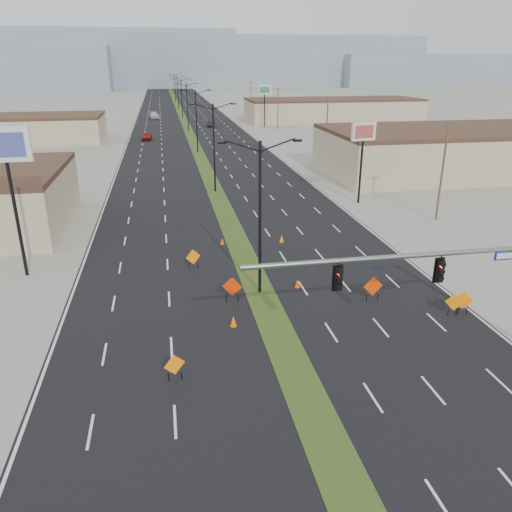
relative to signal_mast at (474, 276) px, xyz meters
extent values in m
plane|color=gray|center=(-8.56, -2.00, -4.79)|extent=(600.00, 600.00, 0.00)
cube|color=black|center=(-8.56, 98.00, -4.79)|extent=(25.00, 400.00, 0.02)
cube|color=#394D1B|center=(-8.56, 98.00, -4.79)|extent=(2.00, 400.00, 0.04)
cube|color=#C0B089|center=(-40.56, 83.00, -2.54)|extent=(30.00, 14.00, 4.50)
cube|color=#C0B089|center=(25.44, 43.00, -2.04)|extent=(36.00, 18.00, 5.50)
cube|color=#C0B089|center=(29.44, 108.00, -2.29)|extent=(44.00, 16.00, 5.00)
cube|color=gray|center=(31.44, 298.00, 9.21)|extent=(220.00, 50.00, 28.00)
cube|color=gray|center=(171.44, 288.00, 4.21)|extent=(160.00, 50.00, 18.00)
cube|color=gray|center=(-38.56, 318.00, 11.21)|extent=(140.00, 50.00, 32.00)
cylinder|color=slate|center=(-3.36, 0.00, 1.31)|extent=(16.00, 0.24, 0.24)
cube|color=navy|center=(1.84, -0.02, 0.99)|extent=(1.90, 0.04, 0.45)
cube|color=black|center=(-6.86, 0.00, 0.43)|extent=(0.50, 0.28, 1.30)
sphere|color=#FF0C05|center=(-6.86, -0.16, 0.78)|extent=(0.22, 0.22, 0.22)
cube|color=black|center=(-1.86, 0.00, 0.43)|extent=(0.50, 0.28, 1.30)
sphere|color=#FF0C05|center=(-1.86, -0.16, 0.78)|extent=(0.22, 0.22, 0.22)
cylinder|color=black|center=(-8.56, 10.00, 0.21)|extent=(0.20, 0.20, 10.00)
cube|color=black|center=(-10.86, 10.00, 5.16)|extent=(0.55, 0.24, 0.14)
cube|color=black|center=(-6.26, 10.00, 5.16)|extent=(0.55, 0.24, 0.14)
cylinder|color=black|center=(-8.56, 38.00, 0.21)|extent=(0.20, 0.20, 10.00)
cube|color=black|center=(-10.86, 38.00, 5.16)|extent=(0.55, 0.24, 0.14)
cube|color=black|center=(-6.26, 38.00, 5.16)|extent=(0.55, 0.24, 0.14)
cylinder|color=black|center=(-8.56, 66.00, 0.21)|extent=(0.20, 0.20, 10.00)
cube|color=black|center=(-10.86, 66.00, 5.16)|extent=(0.55, 0.24, 0.14)
cube|color=black|center=(-6.26, 66.00, 5.16)|extent=(0.55, 0.24, 0.14)
cylinder|color=black|center=(-8.56, 94.00, 0.21)|extent=(0.20, 0.20, 10.00)
cube|color=black|center=(-10.86, 94.00, 5.16)|extent=(0.55, 0.24, 0.14)
cube|color=black|center=(-6.26, 94.00, 5.16)|extent=(0.55, 0.24, 0.14)
cylinder|color=black|center=(-8.56, 122.00, 0.21)|extent=(0.20, 0.20, 10.00)
cube|color=black|center=(-10.86, 122.00, 5.16)|extent=(0.55, 0.24, 0.14)
cube|color=black|center=(-6.26, 122.00, 5.16)|extent=(0.55, 0.24, 0.14)
cylinder|color=black|center=(-8.56, 150.00, 0.21)|extent=(0.20, 0.20, 10.00)
cube|color=black|center=(-10.86, 150.00, 5.16)|extent=(0.55, 0.24, 0.14)
cube|color=black|center=(-6.26, 150.00, 5.16)|extent=(0.55, 0.24, 0.14)
cylinder|color=black|center=(-8.56, 178.00, 0.21)|extent=(0.20, 0.20, 10.00)
cube|color=black|center=(-10.86, 178.00, 5.16)|extent=(0.55, 0.24, 0.14)
cube|color=black|center=(-6.26, 178.00, 5.16)|extent=(0.55, 0.24, 0.14)
cylinder|color=#4C3823|center=(11.44, 23.00, -0.29)|extent=(0.20, 0.20, 9.00)
cube|color=#4C3823|center=(11.44, 23.00, 3.81)|extent=(1.60, 0.10, 0.10)
cylinder|color=#4C3823|center=(11.44, 58.00, -0.29)|extent=(0.20, 0.20, 9.00)
cube|color=#4C3823|center=(11.44, 58.00, 3.81)|extent=(1.60, 0.10, 0.10)
cylinder|color=#4C3823|center=(11.44, 93.00, -0.29)|extent=(0.20, 0.20, 9.00)
cube|color=#4C3823|center=(11.44, 93.00, 3.81)|extent=(1.60, 0.10, 0.10)
cylinder|color=#4C3823|center=(11.44, 128.00, -0.29)|extent=(0.20, 0.20, 9.00)
cube|color=#4C3823|center=(11.44, 128.00, 3.81)|extent=(1.60, 0.10, 0.10)
imported|color=maroon|center=(-17.31, 81.62, -4.09)|extent=(2.14, 4.30, 1.41)
imported|color=black|center=(-2.90, 100.65, -4.11)|extent=(1.99, 4.30, 1.37)
imported|color=silver|center=(-16.11, 120.71, -3.98)|extent=(3.02, 5.86, 1.63)
cube|color=orange|center=(-14.44, 1.00, -3.90)|extent=(1.02, 0.43, 1.07)
cylinder|color=black|center=(-14.75, 1.00, -4.57)|extent=(0.05, 0.05, 0.45)
cylinder|color=black|center=(-14.12, 1.00, -4.57)|extent=(0.05, 0.05, 0.45)
cube|color=red|center=(-10.56, 8.90, -3.73)|extent=(1.23, 0.44, 1.28)
cylinder|color=black|center=(-10.93, 8.90, -4.53)|extent=(0.05, 0.05, 0.53)
cylinder|color=black|center=(-10.18, 8.90, -4.53)|extent=(0.05, 0.05, 0.53)
cube|color=orange|center=(-12.65, 14.79, -3.82)|extent=(1.09, 0.49, 1.17)
cylinder|color=black|center=(-12.99, 14.79, -4.55)|extent=(0.05, 0.05, 0.48)
cylinder|color=black|center=(-12.31, 14.79, -4.55)|extent=(0.05, 0.05, 0.48)
cube|color=red|center=(-1.72, 7.32, -3.71)|extent=(1.30, 0.10, 1.30)
cylinder|color=black|center=(-2.10, 7.32, -4.52)|extent=(0.05, 0.05, 0.54)
cylinder|color=black|center=(-1.34, 7.32, -4.52)|extent=(0.05, 0.05, 0.54)
cube|color=orange|center=(2.35, 4.61, -3.87)|extent=(1.05, 0.42, 1.10)
cylinder|color=black|center=(2.03, 4.61, -4.56)|extent=(0.05, 0.05, 0.46)
cylinder|color=black|center=(2.67, 4.61, -4.56)|extent=(0.05, 0.05, 0.46)
cube|color=orange|center=(2.94, 4.66, -3.81)|extent=(1.12, 0.43, 1.18)
cylinder|color=black|center=(2.60, 4.66, -4.55)|extent=(0.05, 0.05, 0.49)
cylinder|color=black|center=(3.29, 4.66, -4.55)|extent=(0.05, 0.05, 0.49)
cone|color=#ED6205|center=(-10.93, 5.74, -4.46)|extent=(0.49, 0.49, 0.67)
cone|color=#E24204|center=(-5.90, 10.23, -4.48)|extent=(0.40, 0.40, 0.63)
cone|color=#FF6C05|center=(-4.87, 19.34, -4.46)|extent=(0.50, 0.50, 0.66)
cone|color=#E04C04|center=(-9.92, 19.72, -4.50)|extent=(0.40, 0.40, 0.58)
cylinder|color=black|center=(-24.58, 15.88, -0.47)|extent=(0.24, 0.24, 8.64)
cube|color=white|center=(-24.58, 15.88, 4.53)|extent=(3.41, 0.38, 2.27)
cube|color=#424B9E|center=(-24.58, 15.68, 4.53)|extent=(2.73, 0.07, 1.59)
cylinder|color=black|center=(6.29, 30.28, -1.27)|extent=(0.24, 0.24, 7.05)
cube|color=white|center=(6.29, 30.28, 2.82)|extent=(2.79, 0.93, 1.86)
cube|color=#A94338|center=(6.29, 30.08, 2.82)|extent=(2.19, 0.52, 1.30)
cylinder|color=black|center=(9.32, 97.77, -0.95)|extent=(0.24, 0.24, 7.68)
cube|color=white|center=(9.32, 97.77, 3.49)|extent=(3.05, 0.65, 2.02)
cube|color=#348240|center=(9.32, 97.57, 3.49)|extent=(2.42, 0.29, 1.41)
camera|label=1|loc=(-14.27, -19.66, 9.65)|focal=35.00mm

